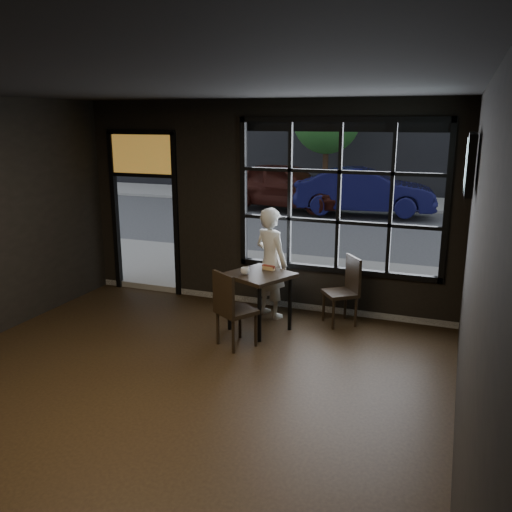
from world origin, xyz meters
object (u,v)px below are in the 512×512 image
at_px(chair_near, 237,308).
at_px(cafe_table, 260,301).
at_px(man, 271,263).
at_px(navy_car, 365,191).

bearing_deg(chair_near, cafe_table, -66.04).
height_order(chair_near, man, man).
height_order(man, navy_car, man).
relative_size(man, navy_car, 0.40).
xyz_separation_m(cafe_table, chair_near, (-0.09, -0.62, 0.09)).
distance_m(man, navy_car, 9.06).
relative_size(chair_near, man, 0.62).
bearing_deg(man, navy_car, -60.49).
relative_size(cafe_table, navy_car, 0.20).
bearing_deg(navy_car, man, 172.95).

